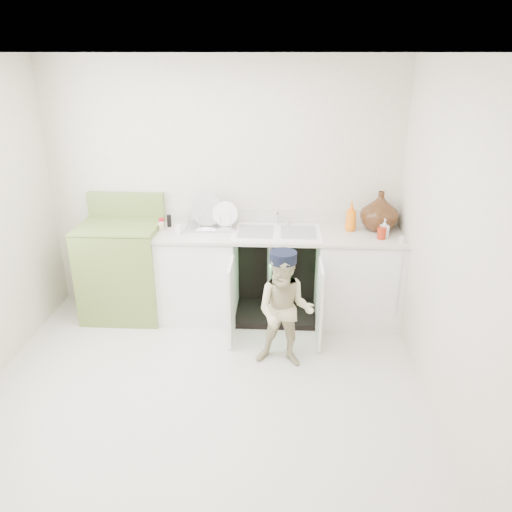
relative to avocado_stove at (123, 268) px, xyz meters
The scene contains 5 objects.
ground 1.62m from the avocado_stove, 50.22° to the right, with size 3.50×3.50×0.00m, color beige.
room_shell 1.71m from the avocado_stove, 50.22° to the right, with size 6.00×5.50×1.26m.
counter_run 1.58m from the avocado_stove, ahead, with size 2.44×1.02×1.28m.
avocado_stove is the anchor object (origin of this frame).
repair_worker 1.82m from the avocado_stove, 27.13° to the right, with size 0.54×0.74×1.03m.
Camera 1 is at (0.59, -3.32, 2.50)m, focal length 35.00 mm.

